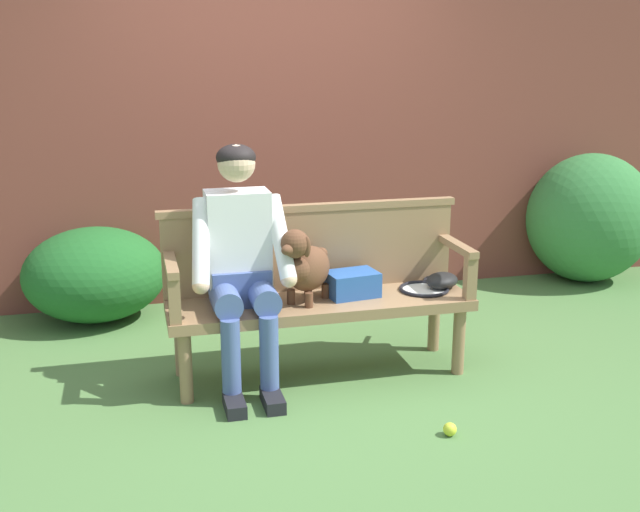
% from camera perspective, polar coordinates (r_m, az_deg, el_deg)
% --- Properties ---
extents(ground_plane, '(40.00, 40.00, 0.00)m').
position_cam_1_polar(ground_plane, '(4.42, 0.00, -8.79)').
color(ground_plane, '#4C753D').
extents(brick_garden_fence, '(8.00, 0.30, 2.52)m').
position_cam_1_polar(brick_garden_fence, '(5.68, -4.13, 9.73)').
color(brick_garden_fence, brown).
rests_on(brick_garden_fence, ground).
extents(hedge_bush_mid_left, '(1.01, 0.89, 1.02)m').
position_cam_1_polar(hedge_bush_mid_left, '(6.39, 19.54, 2.70)').
color(hedge_bush_mid_left, '#337538').
rests_on(hedge_bush_mid_left, ground).
extents(hedge_bush_far_right, '(0.96, 0.89, 0.64)m').
position_cam_1_polar(hedge_bush_far_right, '(5.40, -16.50, -1.31)').
color(hedge_bush_far_right, '#1E5B23').
rests_on(hedge_bush_far_right, ground).
extents(garden_bench, '(1.70, 0.48, 0.45)m').
position_cam_1_polar(garden_bench, '(4.27, 0.00, -4.02)').
color(garden_bench, '#93704C').
rests_on(garden_bench, ground).
extents(bench_backrest, '(1.74, 0.06, 0.50)m').
position_cam_1_polar(bench_backrest, '(4.38, -0.68, 0.76)').
color(bench_backrest, '#93704C').
rests_on(bench_backrest, garden_bench).
extents(bench_armrest_left_end, '(0.06, 0.48, 0.28)m').
position_cam_1_polar(bench_armrest_left_end, '(4.00, -11.00, -1.74)').
color(bench_armrest_left_end, '#93704C').
rests_on(bench_armrest_left_end, garden_bench).
extents(bench_armrest_right_end, '(0.06, 0.48, 0.28)m').
position_cam_1_polar(bench_armrest_right_end, '(4.38, 10.59, -0.24)').
color(bench_armrest_right_end, '#93704C').
rests_on(bench_armrest_right_end, garden_bench).
extents(person_seated, '(0.56, 0.64, 1.32)m').
position_cam_1_polar(person_seated, '(4.08, -5.96, -0.12)').
color(person_seated, black).
rests_on(person_seated, ground).
extents(dog_on_bench, '(0.38, 0.39, 0.43)m').
position_cam_1_polar(dog_on_bench, '(4.13, -1.14, -0.66)').
color(dog_on_bench, brown).
rests_on(dog_on_bench, garden_bench).
extents(tennis_racket, '(0.40, 0.57, 0.03)m').
position_cam_1_polar(tennis_racket, '(4.47, 7.84, -2.35)').
color(tennis_racket, black).
rests_on(tennis_racket, garden_bench).
extents(baseball_glove, '(0.28, 0.27, 0.09)m').
position_cam_1_polar(baseball_glove, '(4.50, 9.12, -1.83)').
color(baseball_glove, black).
rests_on(baseball_glove, garden_bench).
extents(sports_bag, '(0.31, 0.24, 0.14)m').
position_cam_1_polar(sports_bag, '(4.30, 2.42, -2.10)').
color(sports_bag, '#2856A3').
rests_on(sports_bag, garden_bench).
extents(tennis_ball, '(0.07, 0.07, 0.07)m').
position_cam_1_polar(tennis_ball, '(3.80, 9.70, -12.67)').
color(tennis_ball, '#CCDB33').
rests_on(tennis_ball, ground).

